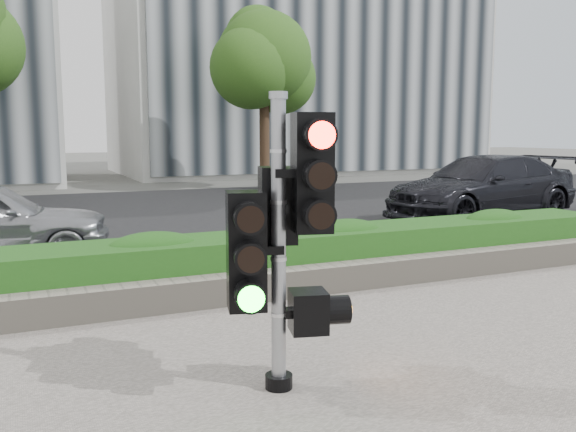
{
  "coord_description": "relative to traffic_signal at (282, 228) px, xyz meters",
  "views": [
    {
      "loc": [
        -2.68,
        -4.8,
        2.05
      ],
      "look_at": [
        -0.26,
        0.6,
        1.23
      ],
      "focal_mm": 38.0,
      "sensor_mm": 36.0,
      "label": 1
    }
  ],
  "objects": [
    {
      "name": "road",
      "position": [
        0.82,
        10.54,
        -1.3
      ],
      "size": [
        60.0,
        13.0,
        0.02
      ],
      "primitive_type": "cube",
      "color": "black",
      "rests_on": "ground"
    },
    {
      "name": "building_right",
      "position": [
        11.82,
        25.54,
        4.69
      ],
      "size": [
        18.0,
        10.0,
        12.0
      ],
      "primitive_type": "cube",
      "color": "#B7B7B2",
      "rests_on": "ground"
    },
    {
      "name": "hedge",
      "position": [
        0.82,
        3.09,
        -0.94
      ],
      "size": [
        12.0,
        1.0,
        0.68
      ],
      "primitive_type": "cube",
      "color": "#397E26",
      "rests_on": "sidewalk"
    },
    {
      "name": "traffic_signal",
      "position": [
        0.0,
        0.0,
        0.0
      ],
      "size": [
        0.85,
        0.68,
        2.32
      ],
      "rotation": [
        0.0,
        0.0,
        -0.25
      ],
      "color": "black",
      "rests_on": "sidewalk"
    },
    {
      "name": "ground",
      "position": [
        0.82,
        0.54,
        -1.31
      ],
      "size": [
        120.0,
        120.0,
        0.0
      ],
      "primitive_type": "plane",
      "color": "#51514C",
      "rests_on": "ground"
    },
    {
      "name": "curb",
      "position": [
        0.82,
        3.69,
        -1.25
      ],
      "size": [
        60.0,
        0.25,
        0.12
      ],
      "primitive_type": "cube",
      "color": "gray",
      "rests_on": "ground"
    },
    {
      "name": "car_dark",
      "position": [
        8.25,
        6.99,
        -0.55
      ],
      "size": [
        5.33,
        2.68,
        1.48
      ],
      "primitive_type": "imported",
      "rotation": [
        0.0,
        0.0,
        -1.45
      ],
      "color": "black",
      "rests_on": "road"
    },
    {
      "name": "tree_right",
      "position": [
        6.31,
        16.1,
        3.17
      ],
      "size": [
        4.1,
        3.58,
        6.53
      ],
      "color": "black",
      "rests_on": "ground"
    },
    {
      "name": "stone_wall",
      "position": [
        0.82,
        2.44,
        -1.11
      ],
      "size": [
        12.0,
        0.32,
        0.34
      ],
      "primitive_type": "cube",
      "color": "gray",
      "rests_on": "sidewalk"
    }
  ]
}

